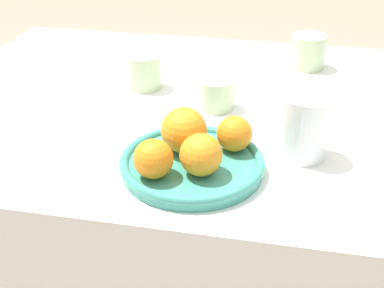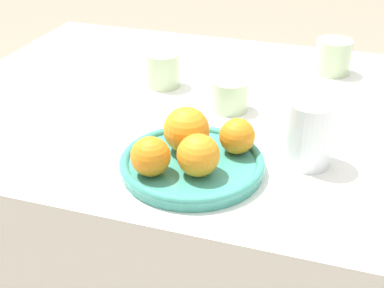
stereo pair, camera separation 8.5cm
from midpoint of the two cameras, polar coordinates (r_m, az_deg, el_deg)
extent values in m
cube|color=white|center=(1.28, 4.41, -10.60)|extent=(1.40, 0.83, 0.70)
cylinder|color=teal|center=(0.87, -2.79, -2.43)|extent=(0.23, 0.23, 0.02)
torus|color=teal|center=(0.87, -2.81, -1.94)|extent=(0.24, 0.24, 0.02)
sphere|color=orange|center=(0.82, -2.01, -1.25)|extent=(0.07, 0.07, 0.07)
sphere|color=orange|center=(0.89, 1.82, 1.03)|extent=(0.06, 0.06, 0.06)
sphere|color=orange|center=(0.88, -3.64, 1.40)|extent=(0.08, 0.08, 0.08)
sphere|color=orange|center=(0.82, -7.13, -1.67)|extent=(0.06, 0.06, 0.06)
cylinder|color=silver|center=(0.90, 9.31, 1.74)|extent=(0.08, 0.08, 0.11)
cylinder|color=#B7CC9E|center=(1.17, -7.23, 7.64)|extent=(0.07, 0.07, 0.07)
cylinder|color=#B7CC9E|center=(1.07, 0.31, 5.31)|extent=(0.07, 0.07, 0.06)
cylinder|color=#B7CC9E|center=(1.30, 10.43, 9.65)|extent=(0.08, 0.08, 0.08)
camera|label=1|loc=(0.04, -92.86, -1.63)|focal=50.00mm
camera|label=2|loc=(0.04, 87.14, 1.63)|focal=50.00mm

